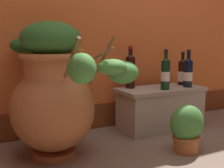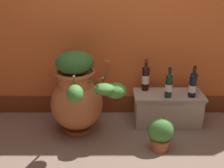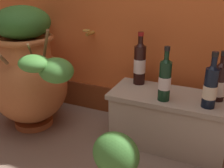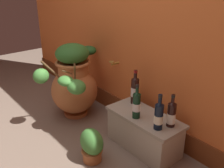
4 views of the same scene
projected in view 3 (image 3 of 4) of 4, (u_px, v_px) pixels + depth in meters
The scene contains 7 objects.
terracotta_urn at pixel (28, 72), 1.83m from camera, with size 0.75×0.86×0.85m.
stone_ledge at pixel (169, 118), 1.70m from camera, with size 0.74×0.33×0.35m.
wine_bottle_left at pixel (140, 62), 1.75m from camera, with size 0.08×0.08×0.35m.
wine_bottle_middle at pixel (165, 78), 1.52m from camera, with size 0.07×0.07×0.32m.
wine_bottle_right at pixel (220, 81), 1.53m from camera, with size 0.07×0.07×0.29m.
wine_bottle_back at pixel (211, 85), 1.44m from camera, with size 0.08×0.08×0.31m.
potted_shrub at pixel (116, 160), 1.35m from camera, with size 0.24×0.19×0.32m.
Camera 3 is at (0.71, -0.65, 1.03)m, focal length 43.10 mm.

